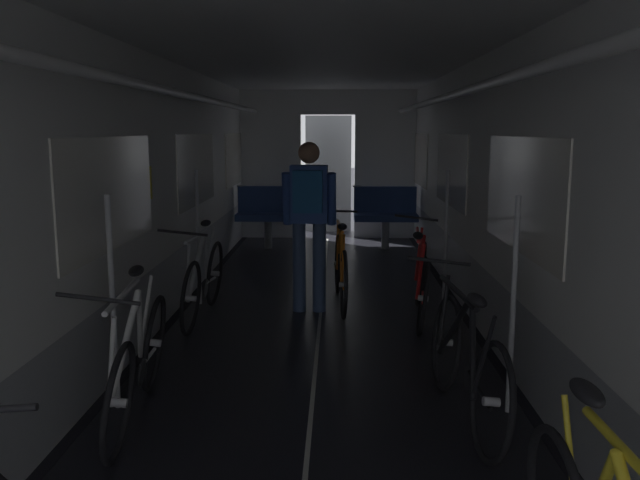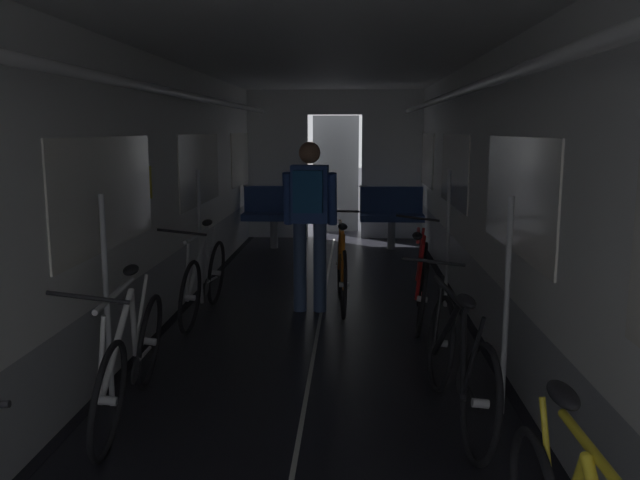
# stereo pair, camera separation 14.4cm
# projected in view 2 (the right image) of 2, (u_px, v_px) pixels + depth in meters

# --- Properties ---
(train_car_shell) EXTENTS (3.14, 12.34, 2.57)m
(train_car_shell) POSITION_uv_depth(u_px,v_px,m) (316.00, 142.00, 5.47)
(train_car_shell) COLOR black
(train_car_shell) RESTS_ON ground
(bench_seat_far_left) EXTENTS (0.98, 0.51, 0.95)m
(bench_seat_far_left) POSITION_uv_depth(u_px,v_px,m) (274.00, 211.00, 10.11)
(bench_seat_far_left) COLOR gray
(bench_seat_far_left) RESTS_ON ground
(bench_seat_far_right) EXTENTS (0.98, 0.51, 0.95)m
(bench_seat_far_right) POSITION_uv_depth(u_px,v_px,m) (391.00, 212.00, 10.02)
(bench_seat_far_right) COLOR gray
(bench_seat_far_right) RESTS_ON ground
(bicycle_black) EXTENTS (0.45, 1.69, 0.95)m
(bicycle_black) POSITION_uv_depth(u_px,v_px,m) (458.00, 362.00, 4.04)
(bicycle_black) COLOR black
(bicycle_black) RESTS_ON ground
(bicycle_white) EXTENTS (0.44, 1.69, 0.96)m
(bicycle_white) POSITION_uv_depth(u_px,v_px,m) (130.00, 360.00, 4.09)
(bicycle_white) COLOR black
(bicycle_white) RESTS_ON ground
(bicycle_silver) EXTENTS (0.44, 1.69, 0.95)m
(bicycle_silver) POSITION_uv_depth(u_px,v_px,m) (204.00, 279.00, 6.30)
(bicycle_silver) COLOR black
(bicycle_silver) RESTS_ON ground
(bicycle_red) EXTENTS (0.44, 1.69, 0.95)m
(bicycle_red) POSITION_uv_depth(u_px,v_px,m) (422.00, 281.00, 6.22)
(bicycle_red) COLOR black
(bicycle_red) RESTS_ON ground
(person_cyclist_aisle) EXTENTS (0.54, 0.38, 1.69)m
(person_cyclist_aisle) POSITION_uv_depth(u_px,v_px,m) (310.00, 211.00, 6.41)
(person_cyclist_aisle) COLOR #384C75
(person_cyclist_aisle) RESTS_ON ground
(bicycle_orange_in_aisle) EXTENTS (0.44, 1.69, 0.94)m
(bicycle_orange_in_aisle) POSITION_uv_depth(u_px,v_px,m) (342.00, 269.00, 6.76)
(bicycle_orange_in_aisle) COLOR black
(bicycle_orange_in_aisle) RESTS_ON ground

